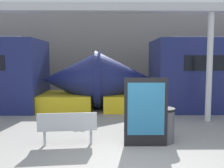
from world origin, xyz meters
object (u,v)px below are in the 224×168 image
Objects in this scene: trash_bin at (163,125)px; support_column_near at (209,68)px; poster_board at (146,112)px; bench_near at (68,126)px.

support_column_near is at bearing 47.33° from trash_bin.
support_column_near is at bearing 44.82° from poster_board.
support_column_near reaches higher than trash_bin.
poster_board is at bearing -148.11° from trash_bin.
trash_bin is at bearing 31.89° from poster_board.
poster_board is 3.89m from support_column_near.
support_column_near reaches higher than poster_board.
trash_bin is at bearing -132.67° from support_column_near.
poster_board is at bearing -6.88° from bench_near.
poster_board reaches higher than trash_bin.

